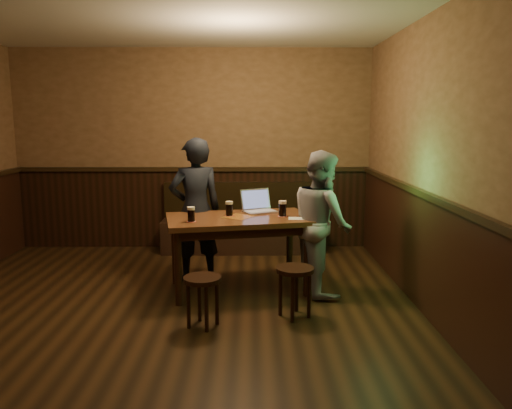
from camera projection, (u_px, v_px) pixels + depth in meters
The scene contains 12 objects.
room at pixel (155, 192), 4.34m from camera, with size 5.04×6.04×2.84m.
bench at pixel (242, 229), 6.99m from camera, with size 2.20×0.50×0.95m.
pub_table at pixel (239, 227), 5.31m from camera, with size 1.64×1.13×0.81m.
stool_left at pixel (203, 287), 4.39m from camera, with size 0.43×0.43×0.46m.
stool_right at pixel (295, 277), 4.61m from camera, with size 0.42×0.42×0.48m.
pint_left at pixel (191, 214), 5.02m from camera, with size 0.10×0.10×0.15m.
pint_mid at pixel (229, 209), 5.33m from camera, with size 0.10×0.10×0.16m.
pint_right at pixel (283, 208), 5.30m from camera, with size 0.11×0.11×0.17m.
laptop at pixel (258, 206), 5.58m from camera, with size 0.44×0.40×0.25m.
menu at pixel (299, 218), 5.19m from camera, with size 0.22×0.15×0.00m, color silver.
person_suit at pixel (196, 210), 5.64m from camera, with size 0.59×0.39×1.63m, color black.
person_grey at pixel (322, 222), 5.23m from camera, with size 0.73×0.57×1.51m, color #929398.
Camera 1 is at (0.85, -4.09, 1.81)m, focal length 35.00 mm.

